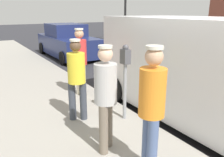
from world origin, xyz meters
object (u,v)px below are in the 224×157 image
Objects in this scene: parked_van at (215,71)px; pedestrian_in_yellow at (77,75)px; pedestrian_in_red at (80,58)px; pedestrian_in_orange at (152,103)px; parked_sedan_behind at (68,42)px; parking_meter_near at (125,70)px; pedestrian_in_gray at (106,93)px.

pedestrian_in_yellow is at bearing -30.70° from parked_van.
parked_van is at bearing 122.81° from pedestrian_in_red.
parked_sedan_behind is (-2.37, -9.08, -0.40)m from pedestrian_in_orange.
pedestrian_in_red reaches higher than pedestrian_in_yellow.
pedestrian_in_yellow is (0.82, -0.47, -0.10)m from parking_meter_near.
parked_van is 8.50m from parked_sedan_behind.
pedestrian_in_yellow reaches higher than parked_sedan_behind.
pedestrian_in_red reaches higher than pedestrian_in_gray.
pedestrian_in_yellow is 0.31× the size of parked_van.
pedestrian_in_orange is 2.21m from parked_van.
pedestrian_in_gray is 1.02× the size of pedestrian_in_yellow.
pedestrian_in_orange is (0.44, 3.21, 0.01)m from pedestrian_in_red.
pedestrian_in_gray reaches higher than parking_meter_near.
parked_sedan_behind is (-2.61, -8.33, -0.35)m from pedestrian_in_gray.
pedestrian_in_orange is 1.04× the size of pedestrian_in_gray.
pedestrian_in_red is at bearing 71.87° from parked_sedan_behind.
pedestrian_in_orange is at bearing 95.41° from pedestrian_in_yellow.
pedestrian_in_gray is at bearing 74.37° from pedestrian_in_red.
parked_van is at bearing -164.61° from pedestrian_in_orange.
pedestrian_in_orange is at bearing 67.10° from parking_meter_near.
parking_meter_near is at bearing 150.39° from pedestrian_in_yellow.
parking_meter_near is at bearing 96.29° from pedestrian_in_red.
pedestrian_in_yellow is at bearing -92.72° from pedestrian_in_gray.
pedestrian_in_gray is 8.74m from parked_sedan_behind.
parked_van reaches higher than parking_meter_near.
parked_van reaches higher than parked_sedan_behind.
parking_meter_near is 1.63m from pedestrian_in_orange.
parking_meter_near is 0.34× the size of parked_sedan_behind.
pedestrian_in_red is at bearing -57.19° from parked_van.
pedestrian_in_red is 3.24m from pedestrian_in_orange.
parked_van reaches higher than pedestrian_in_red.
pedestrian_in_gray is 0.32× the size of parked_van.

